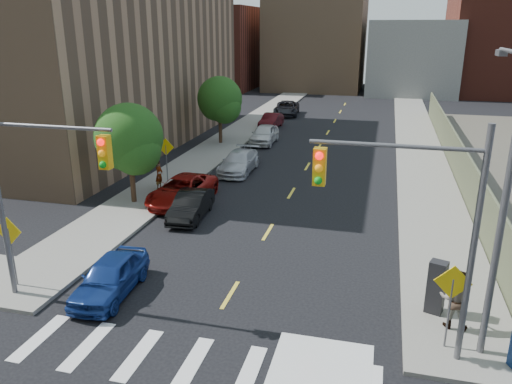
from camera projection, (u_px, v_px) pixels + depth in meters
The scene contains 25 objects.
sidewalk_nw at pixel (256, 121), 50.68m from camera, with size 3.50×73.00×0.15m, color gray.
sidewalk_ne at pixel (415, 129), 46.99m from camera, with size 3.50×73.00×0.15m, color gray.
fence_north at pixel (453, 151), 33.78m from camera, with size 0.12×44.00×2.50m, color #5F6547.
building_nw at pixel (53, 42), 41.00m from camera, with size 22.00×30.00×16.00m, color #8C6B4C.
bg_bldg_west at pixel (214, 48), 78.36m from camera, with size 14.00×18.00×12.00m, color #592319.
bg_bldg_midwest at pixel (317, 38), 75.91m from camera, with size 14.00×16.00×15.00m, color #8C6B4C.
bg_bldg_center at pixel (412, 57), 71.53m from camera, with size 12.00×16.00×10.00m, color gray.
signal_nw at pixel (34, 179), 16.25m from camera, with size 4.59×0.30×7.00m.
signal_ne at pixel (418, 212), 13.40m from camera, with size 4.59×0.30×7.00m.
streetlight_ne at pixel (504, 184), 13.48m from camera, with size 0.25×3.70×9.00m.
warn_sign_nw at pixel (10, 239), 17.94m from camera, with size 1.06×0.06×2.83m.
warn_sign_ne at pixel (452, 292), 14.37m from camera, with size 1.06×0.06×2.83m.
warn_sign_midwest at pixel (166, 152), 30.34m from camera, with size 1.06×0.06×2.83m.
tree_west_near at pixel (130, 142), 26.29m from camera, with size 3.66×3.64×5.52m.
tree_west_far at pixel (220, 102), 40.06m from camera, with size 3.66×3.64×5.52m.
parked_car_blue at pixel (110, 277), 17.96m from camera, with size 1.64×4.09×1.39m, color navy.
parked_car_black at pixel (191, 205), 25.18m from camera, with size 1.42×4.06×1.34m, color black.
parked_car_red at pixel (182, 190), 27.30m from camera, with size 2.41×5.23×1.45m, color maroon.
parked_car_silver at pixel (239, 162), 33.05m from camera, with size 1.96×4.83×1.40m, color #B6B8BE.
parked_car_white at pixel (264, 134), 41.12m from camera, with size 1.84×4.58×1.56m, color silver.
parked_car_maroon at pixel (271, 121), 47.39m from camera, with size 1.46×4.19×1.38m, color #410D11.
parked_car_grey at pixel (287, 108), 54.29m from camera, with size 2.49×5.41×1.50m, color black.
payphone at pixel (436, 287), 16.47m from camera, with size 0.55×0.45×1.85m, color black.
pedestrian_west at pixel (159, 175), 29.17m from camera, with size 0.61×0.40×1.69m, color gray.
pedestrian_east at pixel (455, 299), 15.63m from camera, with size 0.96×0.75×1.98m, color gray.
Camera 1 is at (4.92, -7.23, 9.28)m, focal length 35.00 mm.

